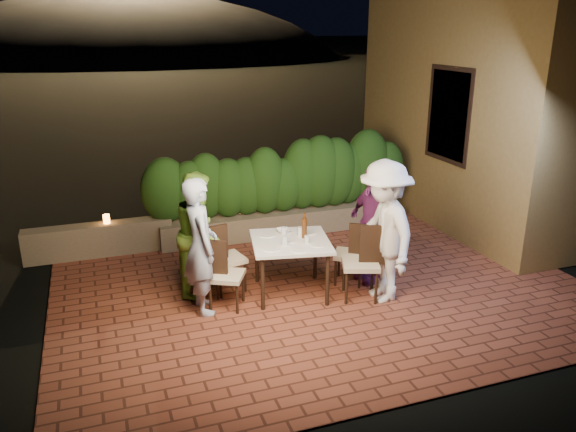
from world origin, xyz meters
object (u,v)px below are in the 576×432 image
parapet_lamp (106,219)px  diner_white (384,232)px  chair_right_front (360,262)px  diner_blue (201,246)px  chair_left_back (226,257)px  diner_purple (372,224)px  beer_bottle (304,225)px  diner_green (200,233)px  chair_left_front (226,274)px  chair_right_back (350,253)px  dining_table (291,267)px  bowl (283,231)px

parapet_lamp → diner_white: bearing=-40.2°
chair_right_front → diner_blue: (-1.99, 0.35, 0.36)m
diner_white → chair_left_back: bearing=-115.0°
diner_blue → diner_purple: (2.37, 0.10, -0.04)m
beer_bottle → diner_green: size_ratio=0.21×
diner_white → diner_purple: diner_white is taller
chair_left_front → diner_green: size_ratio=0.54×
chair_right_back → diner_white: diner_white is taller
beer_bottle → diner_blue: diner_blue is taller
chair_left_back → diner_green: 0.49m
diner_green → diner_purple: size_ratio=1.00×
beer_bottle → chair_right_front: size_ratio=0.34×
chair_right_back → diner_blue: (-2.06, -0.12, 0.42)m
chair_right_front → diner_green: size_ratio=0.61×
diner_purple → parapet_lamp: 4.05m
chair_left_front → parapet_lamp: (-1.32, 2.32, 0.12)m
chair_right_back → diner_green: diner_green is taller
diner_white → diner_purple: (0.13, 0.55, -0.10)m
beer_bottle → diner_purple: (0.99, -0.00, -0.10)m
dining_table → chair_right_back: bearing=3.3°
dining_table → beer_bottle: size_ratio=2.92×
bowl → diner_purple: 1.21m
beer_bottle → diner_green: (-1.29, 0.44, -0.10)m
bowl → diner_green: (-1.10, 0.15, 0.05)m
dining_table → chair_left_front: (-0.88, -0.09, 0.07)m
chair_left_back → diner_purple: diner_purple is taller
diner_blue → chair_left_front: bearing=-97.2°
diner_blue → diner_green: bearing=-12.8°
beer_bottle → chair_right_front: 0.86m
beer_bottle → parapet_lamp: bearing=137.5°
bowl → diner_blue: bearing=-161.8°
chair_right_back → beer_bottle: bearing=34.3°
diner_blue → beer_bottle: bearing=-89.1°
diner_green → chair_right_front: bearing=-89.8°
chair_right_back → diner_purple: size_ratio=0.53×
chair_right_front → diner_blue: size_ratio=0.58×
bowl → diner_green: 1.11m
chair_left_front → chair_right_front: (1.69, -0.32, 0.05)m
diner_purple → parapet_lamp: size_ratio=11.69×
bowl → chair_left_back: 0.84m
diner_green → beer_bottle: bearing=-83.7°
dining_table → bowl: (0.01, 0.32, 0.40)m
chair_right_back → parapet_lamp: bearing=-2.9°
dining_table → chair_right_front: bearing=-27.3°
dining_table → diner_white: bearing=-26.5°
dining_table → diner_purple: 1.27m
dining_table → chair_right_front: size_ratio=0.99×
chair_right_back → dining_table: bearing=35.7°
chair_right_back → chair_left_front: bearing=37.1°
beer_bottle → chair_left_front: size_ratio=0.38×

